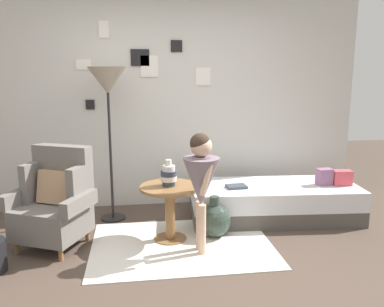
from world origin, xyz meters
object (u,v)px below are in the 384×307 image
armchair (55,202)px  floor_lamp (108,86)px  vase_striped (169,175)px  person_child (201,178)px  demijohn_near (214,220)px  daybed (274,201)px  side_table (170,201)px  book_on_daybed (236,187)px

armchair → floor_lamp: (0.51, 0.63, 1.08)m
vase_striped → person_child: bearing=-50.9°
floor_lamp → demijohn_near: bearing=-31.8°
daybed → vase_striped: (-1.25, -0.44, 0.48)m
daybed → side_table: (-1.24, -0.45, 0.21)m
daybed → person_child: person_child is taller
daybed → vase_striped: 1.41m
daybed → book_on_daybed: size_ratio=8.87×
armchair → daybed: (2.36, 0.39, -0.24)m
armchair → person_child: (1.37, -0.38, 0.29)m
side_table → person_child: 0.53m
person_child → demijohn_near: size_ratio=2.66×
book_on_daybed → side_table: bearing=-153.2°
side_table → person_child: size_ratio=0.53×
side_table → person_child: bearing=-51.2°
armchair → book_on_daybed: (1.90, 0.34, -0.02)m
armchair → vase_striped: (1.10, -0.04, 0.24)m
vase_striped → book_on_daybed: size_ratio=1.21×
side_table → demijohn_near: 0.51m
armchair → person_child: bearing=-15.3°
vase_striped → demijohn_near: vase_striped is taller
floor_lamp → demijohn_near: 1.84m
daybed → vase_striped: size_ratio=7.36×
demijohn_near → floor_lamp: bearing=148.2°
daybed → person_child: size_ratio=1.71×
armchair → book_on_daybed: size_ratio=4.41×
daybed → demijohn_near: (-0.79, -0.42, -0.02)m
armchair → person_child: size_ratio=0.85×
book_on_daybed → floor_lamp: bearing=168.2°
armchair → floor_lamp: bearing=51.4°
demijohn_near → armchair: bearing=179.0°
floor_lamp → book_on_daybed: size_ratio=7.87×
daybed → person_child: bearing=-142.0°
vase_striped → person_child: 0.43m
floor_lamp → side_table: bearing=-48.5°
side_table → vase_striped: bearing=139.3°
vase_striped → floor_lamp: 1.24m
side_table → book_on_daybed: (0.78, 0.39, 0.00)m
vase_striped → person_child: person_child is taller
floor_lamp → person_child: (0.87, -1.01, -0.79)m
armchair → person_child: 1.45m
floor_lamp → book_on_daybed: (1.39, -0.29, -1.11)m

